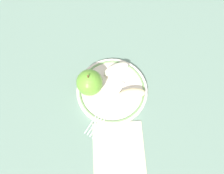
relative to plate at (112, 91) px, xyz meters
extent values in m
plane|color=slate|center=(-0.01, 0.01, -0.01)|extent=(2.00, 2.00, 0.00)
cylinder|color=beige|center=(0.00, 0.00, 0.00)|extent=(0.20, 0.20, 0.01)
torus|color=#6B9258|center=(0.00, 0.00, 0.00)|extent=(0.18, 0.18, 0.01)
sphere|color=#609A30|center=(0.01, 0.06, 0.04)|extent=(0.07, 0.07, 0.07)
cylinder|color=brown|center=(0.01, 0.06, 0.08)|extent=(0.00, 0.00, 0.01)
ellipsoid|color=beige|center=(-0.02, -0.05, 0.02)|extent=(0.04, 0.08, 0.02)
ellipsoid|color=#F1E7C7|center=(0.06, -0.01, 0.02)|extent=(0.06, 0.08, 0.02)
cube|color=silver|center=(-0.02, -0.01, 0.01)|extent=(0.09, 0.06, 0.00)
cube|color=silver|center=(-0.07, 0.02, 0.01)|extent=(0.02, 0.02, 0.00)
cube|color=silver|center=(-0.09, 0.06, 0.01)|extent=(0.05, 0.03, 0.00)
cube|color=silver|center=(-0.10, 0.05, 0.01)|extent=(0.05, 0.03, 0.00)
cube|color=silver|center=(-0.10, 0.04, 0.01)|extent=(0.05, 0.03, 0.00)
cube|color=silver|center=(-0.11, 0.04, 0.01)|extent=(0.05, 0.03, 0.00)
cube|color=beige|center=(-0.16, -0.02, -0.01)|extent=(0.16, 0.14, 0.01)
camera|label=1|loc=(-0.21, 0.00, 0.57)|focal=35.00mm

